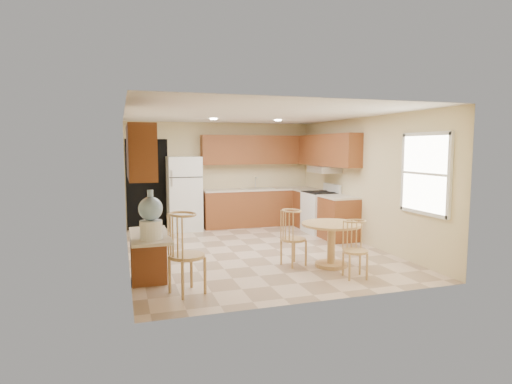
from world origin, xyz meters
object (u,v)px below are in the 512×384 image
object	(u,v)px
chair_table_b	(358,245)
water_crock	(151,217)
refrigerator	(184,194)
stove	(321,212)
chair_table_a	(296,233)
chair_desk	(188,247)
dining_table	(331,238)

from	to	relation	value
chair_table_b	water_crock	xyz separation A→B (m)	(-2.90, 0.08, 0.54)
water_crock	refrigerator	bearing A→B (deg)	76.66
stove	chair_table_b	distance (m)	3.44
chair_table_a	chair_desk	size ratio (longest dim) A/B	0.85
dining_table	water_crock	world-z (taller)	water_crock
chair_table_b	chair_desk	distance (m)	2.45
refrigerator	stove	xyz separation A→B (m)	(2.88, -1.22, -0.38)
refrigerator	water_crock	distance (m)	4.55
stove	chair_table_b	size ratio (longest dim) A/B	1.30
stove	chair_desk	size ratio (longest dim) A/B	1.03
stove	chair_desk	bearing A→B (deg)	-137.05
stove	refrigerator	bearing A→B (deg)	157.01
stove	chair_table_a	distance (m)	2.89
chair_table_a	chair_desk	distance (m)	2.03
chair_table_b	water_crock	world-z (taller)	water_crock
chair_table_a	water_crock	xyz separation A→B (m)	(-2.30, -0.81, 0.50)
dining_table	chair_table_b	distance (m)	0.73
chair_table_b	refrigerator	bearing A→B (deg)	-58.29
refrigerator	chair_desk	distance (m)	4.50
dining_table	chair_desk	bearing A→B (deg)	-164.25
stove	water_crock	bearing A→B (deg)	-140.75
stove	dining_table	world-z (taller)	stove
dining_table	water_crock	xyz separation A→B (m)	(-2.85, -0.65, 0.59)
dining_table	chair_table_a	distance (m)	0.58
dining_table	chair_table_b	bearing A→B (deg)	-86.08
stove	dining_table	size ratio (longest dim) A/B	1.14
dining_table	chair_table_b	xyz separation A→B (m)	(0.05, -0.73, 0.05)
refrigerator	chair_desk	xyz separation A→B (m)	(-0.60, -4.46, -0.20)
dining_table	stove	bearing A→B (deg)	67.21
dining_table	chair_table_b	world-z (taller)	chair_table_b
refrigerator	dining_table	world-z (taller)	refrigerator
chair_desk	water_crock	size ratio (longest dim) A/B	1.70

